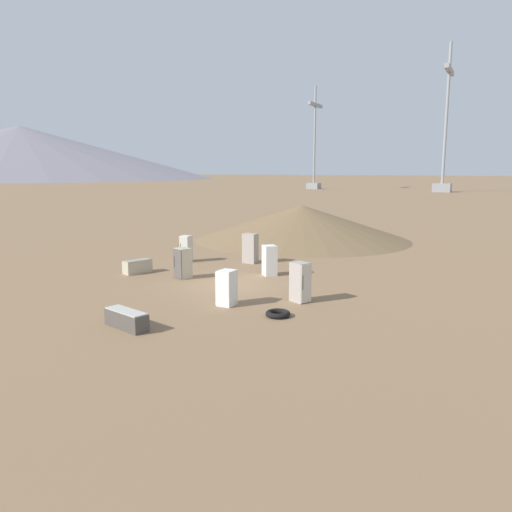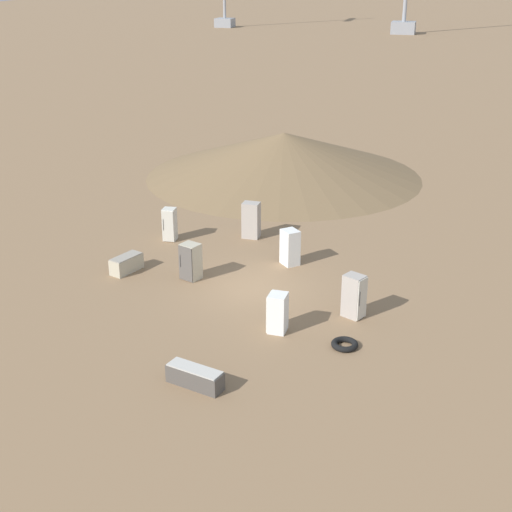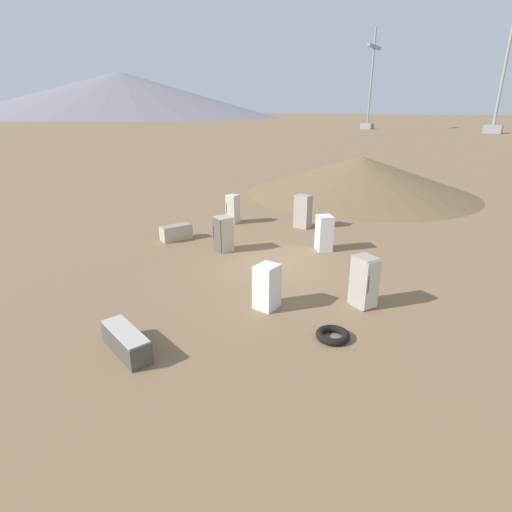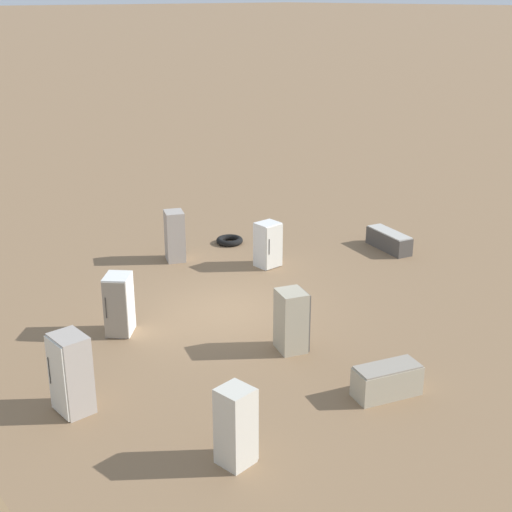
{
  "view_description": "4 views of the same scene",
  "coord_description": "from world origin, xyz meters",
  "px_view_note": "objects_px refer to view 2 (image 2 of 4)",
  "views": [
    {
      "loc": [
        -19.9,
        -11.39,
        5.34
      ],
      "look_at": [
        0.22,
        -1.4,
        1.46
      ],
      "focal_mm": 35.0,
      "sensor_mm": 36.0,
      "label": 1
    },
    {
      "loc": [
        -24.75,
        -6.83,
        12.08
      ],
      "look_at": [
        -0.15,
        -0.17,
        1.51
      ],
      "focal_mm": 50.0,
      "sensor_mm": 36.0,
      "label": 2
    },
    {
      "loc": [
        -12.54,
        -7.79,
        5.84
      ],
      "look_at": [
        -1.09,
        0.03,
        0.73
      ],
      "focal_mm": 28.0,
      "sensor_mm": 36.0,
      "label": 3
    },
    {
      "loc": [
        11.37,
        13.54,
        8.11
      ],
      "look_at": [
        -0.81,
        0.22,
        1.44
      ],
      "focal_mm": 50.0,
      "sensor_mm": 36.0,
      "label": 4
    }
  ],
  "objects_px": {
    "discarded_fridge_1": "(354,296)",
    "discarded_fridge_6": "(170,224)",
    "discarded_fridge_5": "(195,377)",
    "discarded_fridge_4": "(126,264)",
    "scrap_tire": "(345,344)",
    "discarded_fridge_2": "(277,313)",
    "discarded_fridge_0": "(191,261)",
    "discarded_fridge_7": "(251,220)",
    "discarded_fridge_3": "(290,247)"
  },
  "relations": [
    {
      "from": "discarded_fridge_2",
      "to": "discarded_fridge_7",
      "type": "distance_m",
      "value": 9.3
    },
    {
      "from": "discarded_fridge_0",
      "to": "scrap_tire",
      "type": "distance_m",
      "value": 8.02
    },
    {
      "from": "discarded_fridge_3",
      "to": "scrap_tire",
      "type": "distance_m",
      "value": 7.36
    },
    {
      "from": "discarded_fridge_2",
      "to": "discarded_fridge_5",
      "type": "distance_m",
      "value": 4.4
    },
    {
      "from": "discarded_fridge_6",
      "to": "discarded_fridge_3",
      "type": "bearing_deg",
      "value": 162.98
    },
    {
      "from": "discarded_fridge_0",
      "to": "scrap_tire",
      "type": "bearing_deg",
      "value": 171.61
    },
    {
      "from": "discarded_fridge_2",
      "to": "discarded_fridge_5",
      "type": "height_order",
      "value": "discarded_fridge_2"
    },
    {
      "from": "discarded_fridge_0",
      "to": "discarded_fridge_2",
      "type": "relative_size",
      "value": 1.07
    },
    {
      "from": "discarded_fridge_2",
      "to": "discarded_fridge_7",
      "type": "height_order",
      "value": "discarded_fridge_7"
    },
    {
      "from": "discarded_fridge_0",
      "to": "discarded_fridge_4",
      "type": "height_order",
      "value": "discarded_fridge_0"
    },
    {
      "from": "discarded_fridge_4",
      "to": "discarded_fridge_5",
      "type": "distance_m",
      "value": 9.43
    },
    {
      "from": "discarded_fridge_2",
      "to": "scrap_tire",
      "type": "height_order",
      "value": "discarded_fridge_2"
    },
    {
      "from": "discarded_fridge_2",
      "to": "discarded_fridge_4",
      "type": "height_order",
      "value": "discarded_fridge_2"
    },
    {
      "from": "discarded_fridge_0",
      "to": "discarded_fridge_3",
      "type": "xyz_separation_m",
      "value": [
        2.56,
        -3.57,
        0.01
      ]
    },
    {
      "from": "discarded_fridge_0",
      "to": "discarded_fridge_3",
      "type": "height_order",
      "value": "discarded_fridge_3"
    },
    {
      "from": "discarded_fridge_3",
      "to": "discarded_fridge_4",
      "type": "xyz_separation_m",
      "value": [
        -2.58,
        6.43,
        -0.43
      ]
    },
    {
      "from": "discarded_fridge_0",
      "to": "discarded_fridge_6",
      "type": "height_order",
      "value": "discarded_fridge_6"
    },
    {
      "from": "discarded_fridge_0",
      "to": "discarded_fridge_7",
      "type": "bearing_deg",
      "value": -80.79
    },
    {
      "from": "discarded_fridge_6",
      "to": "scrap_tire",
      "type": "bearing_deg",
      "value": 135.56
    },
    {
      "from": "discarded_fridge_1",
      "to": "discarded_fridge_3",
      "type": "xyz_separation_m",
      "value": [
        4.17,
        3.33,
        -0.04
      ]
    },
    {
      "from": "discarded_fridge_1",
      "to": "discarded_fridge_6",
      "type": "xyz_separation_m",
      "value": [
        5.5,
        9.35,
        -0.05
      ]
    },
    {
      "from": "discarded_fridge_7",
      "to": "discarded_fridge_3",
      "type": "bearing_deg",
      "value": -45.9
    },
    {
      "from": "discarded_fridge_4",
      "to": "discarded_fridge_6",
      "type": "bearing_deg",
      "value": -76.39
    },
    {
      "from": "discarded_fridge_4",
      "to": "discarded_fridge_6",
      "type": "xyz_separation_m",
      "value": [
        3.91,
        -0.41,
        0.42
      ]
    },
    {
      "from": "discarded_fridge_5",
      "to": "scrap_tire",
      "type": "distance_m",
      "value": 5.42
    },
    {
      "from": "discarded_fridge_2",
      "to": "scrap_tire",
      "type": "distance_m",
      "value": 2.59
    },
    {
      "from": "discarded_fridge_4",
      "to": "scrap_tire",
      "type": "xyz_separation_m",
      "value": [
        -3.94,
        -9.8,
        -0.24
      ]
    },
    {
      "from": "discarded_fridge_6",
      "to": "discarded_fridge_5",
      "type": "bearing_deg",
      "value": 110.41
    },
    {
      "from": "discarded_fridge_4",
      "to": "scrap_tire",
      "type": "height_order",
      "value": "discarded_fridge_4"
    },
    {
      "from": "discarded_fridge_1",
      "to": "discarded_fridge_2",
      "type": "height_order",
      "value": "discarded_fridge_1"
    },
    {
      "from": "discarded_fridge_1",
      "to": "discarded_fridge_3",
      "type": "bearing_deg",
      "value": -114.66
    },
    {
      "from": "discarded_fridge_6",
      "to": "scrap_tire",
      "type": "distance_m",
      "value": 12.25
    },
    {
      "from": "discarded_fridge_1",
      "to": "discarded_fridge_5",
      "type": "bearing_deg",
      "value": -7.58
    },
    {
      "from": "discarded_fridge_0",
      "to": "scrap_tire",
      "type": "height_order",
      "value": "discarded_fridge_0"
    },
    {
      "from": "discarded_fridge_0",
      "to": "discarded_fridge_6",
      "type": "bearing_deg",
      "value": -36.47
    },
    {
      "from": "discarded_fridge_5",
      "to": "scrap_tire",
      "type": "height_order",
      "value": "discarded_fridge_5"
    },
    {
      "from": "discarded_fridge_3",
      "to": "discarded_fridge_7",
      "type": "bearing_deg",
      "value": 89.36
    },
    {
      "from": "discarded_fridge_4",
      "to": "discarded_fridge_6",
      "type": "relative_size",
      "value": 1.02
    },
    {
      "from": "discarded_fridge_6",
      "to": "scrap_tire",
      "type": "height_order",
      "value": "discarded_fridge_6"
    },
    {
      "from": "discarded_fridge_2",
      "to": "discarded_fridge_1",
      "type": "bearing_deg",
      "value": -51.49
    },
    {
      "from": "discarded_fridge_4",
      "to": "discarded_fridge_6",
      "type": "distance_m",
      "value": 3.95
    },
    {
      "from": "discarded_fridge_1",
      "to": "discarded_fridge_5",
      "type": "xyz_separation_m",
      "value": [
        -5.9,
        4.04,
        -0.5
      ]
    },
    {
      "from": "discarded_fridge_7",
      "to": "discarded_fridge_6",
      "type": "bearing_deg",
      "value": -157.82
    },
    {
      "from": "discarded_fridge_5",
      "to": "scrap_tire",
      "type": "relative_size",
      "value": 2.09
    },
    {
      "from": "discarded_fridge_0",
      "to": "discarded_fridge_1",
      "type": "height_order",
      "value": "discarded_fridge_1"
    },
    {
      "from": "discarded_fridge_3",
      "to": "discarded_fridge_4",
      "type": "relative_size",
      "value": 0.99
    },
    {
      "from": "discarded_fridge_1",
      "to": "discarded_fridge_5",
      "type": "distance_m",
      "value": 7.17
    },
    {
      "from": "discarded_fridge_5",
      "to": "discarded_fridge_6",
      "type": "height_order",
      "value": "discarded_fridge_6"
    },
    {
      "from": "discarded_fridge_3",
      "to": "scrap_tire",
      "type": "height_order",
      "value": "discarded_fridge_3"
    },
    {
      "from": "discarded_fridge_4",
      "to": "discarded_fridge_7",
      "type": "bearing_deg",
      "value": -107.56
    }
  ]
}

